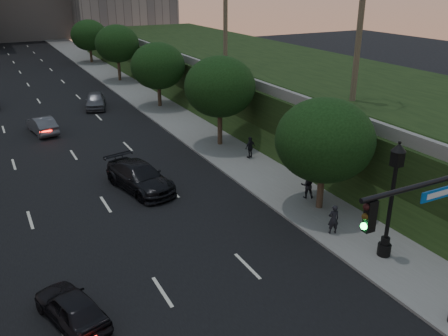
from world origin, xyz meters
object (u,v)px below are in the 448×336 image
street_lamp (390,206)px  pedestrian_b (307,185)px  sedan_near_left (71,307)px  sedan_near_right (140,177)px  sedan_far_right (95,100)px  sedan_mid_left (42,125)px  pedestrian_a (333,219)px  pedestrian_c (250,147)px

street_lamp → pedestrian_b: 6.78m
street_lamp → sedan_near_left: street_lamp is taller
sedan_near_right → sedan_far_right: 20.48m
sedan_mid_left → pedestrian_a: size_ratio=2.82×
sedan_mid_left → sedan_near_right: bearing=95.4°
sedan_mid_left → sedan_far_right: 8.35m
sedan_mid_left → sedan_near_right: size_ratio=0.78×
pedestrian_c → pedestrian_a: bearing=65.0°
sedan_mid_left → pedestrian_c: (11.99, -13.08, 0.21)m
pedestrian_a → sedan_near_right: bearing=-39.4°
sedan_near_right → pedestrian_a: (6.66, -9.72, 0.11)m
sedan_near_left → pedestrian_a: bearing=166.3°
pedestrian_a → pedestrian_c: size_ratio=0.99×
street_lamp → sedan_far_right: street_lamp is taller
sedan_near_left → sedan_far_right: 31.68m
sedan_mid_left → pedestrian_a: 26.15m
pedestrian_c → sedan_mid_left: bearing=-63.5°
sedan_near_right → pedestrian_c: size_ratio=3.59×
pedestrian_b → pedestrian_c: size_ratio=1.01×
pedestrian_a → sedan_mid_left: bearing=-50.7°
pedestrian_b → pedestrian_c: 7.08m
pedestrian_b → sedan_far_right: bearing=-50.0°
sedan_near_right → pedestrian_a: bearing=-68.3°
street_lamp → sedan_mid_left: bearing=112.5°
pedestrian_b → pedestrian_c: bearing=-65.7°
sedan_mid_left → pedestrian_a: bearing=104.4°
street_lamp → sedan_near_right: size_ratio=1.02×
sedan_near_right → sedan_near_left: bearing=-133.0°
street_lamp → sedan_far_right: size_ratio=1.22×
sedan_far_right → pedestrian_b: 26.83m
street_lamp → sedan_mid_left: (-11.04, 26.70, -1.93)m
sedan_mid_left → street_lamp: bearing=103.7°
pedestrian_b → pedestrian_a: bearing=98.3°
sedan_near_right → pedestrian_b: 9.90m
sedan_near_right → pedestrian_b: bearing=-48.8°
street_lamp → pedestrian_c: bearing=86.0°
street_lamp → sedan_far_right: 33.20m
pedestrian_a → street_lamp: bearing=122.8°
sedan_near_left → sedan_mid_left: bearing=-111.6°
street_lamp → sedan_near_left: bearing=171.1°
sedan_far_right → pedestrian_c: pedestrian_c is taller
sedan_far_right → pedestrian_c: 20.10m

